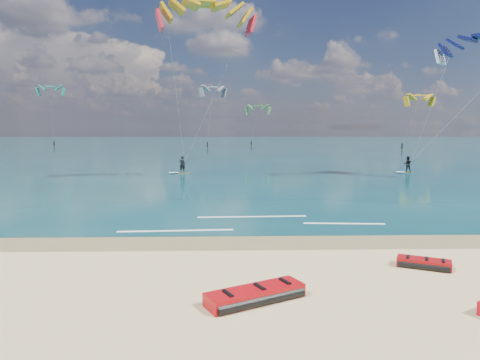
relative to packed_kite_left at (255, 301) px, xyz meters
name	(u,v)px	position (x,y,z in m)	size (l,w,h in m)	color
ground	(230,166)	(-0.59, 43.21, 0.00)	(320.00, 320.00, 0.00)	tan
wet_sand_strip	(233,242)	(-0.59, 6.21, 0.00)	(320.00, 2.40, 0.01)	olive
sea	(230,145)	(-0.59, 107.21, 0.02)	(320.00, 200.00, 0.04)	#0A373A
packed_kite_left	(255,301)	(0.00, 0.00, 0.00)	(3.13, 1.23, 0.45)	#B3090E
packed_kite_mid	(423,267)	(6.10, 2.77, 0.00)	(1.95, 0.99, 0.36)	#A70B0D
kitesurfer_main	(194,86)	(-4.11, 30.23, 8.85)	(10.63, 9.02, 17.33)	gold
kitesurfer_far	(444,100)	(20.62, 30.89, 7.57)	(10.14, 9.54, 14.76)	gold
shoreline_foam	(251,223)	(0.40, 9.75, 0.04)	(13.16, 3.60, 0.01)	white
distant_kites	(216,121)	(-3.78, 87.86, 6.35)	(87.63, 23.60, 14.54)	green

